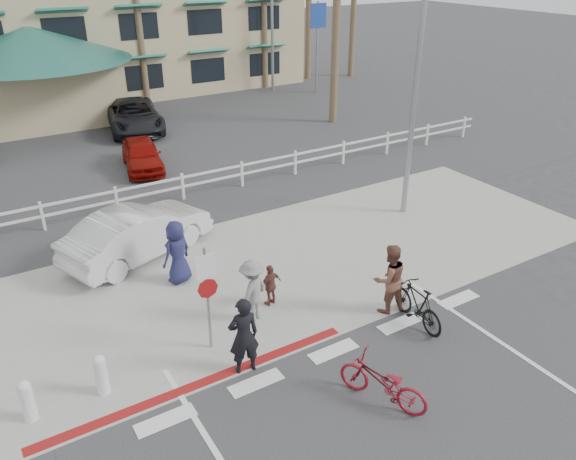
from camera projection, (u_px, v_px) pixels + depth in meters
ground at (349, 367)px, 12.29m from camera, size 140.00×140.00×0.00m
bike_path at (413, 426)px, 10.77m from camera, size 12.00×16.00×0.01m
sidewalk_plaza at (252, 275)px, 15.72m from camera, size 22.00×7.00×0.01m
cross_street at (196, 222)px, 18.76m from camera, size 40.00×5.00×0.01m
parking_lot at (114, 146)px, 25.99m from camera, size 50.00×16.00×0.01m
curb_red at (201, 383)px, 11.80m from camera, size 7.00×0.25×0.02m
rail_fence at (185, 186)px, 20.29m from camera, size 29.40×0.16×1.00m
sign_post at (207, 294)px, 12.24m from camera, size 0.50×0.10×2.90m
bollard_0 at (101, 375)px, 11.36m from camera, size 0.26×0.26×0.95m
bollard_1 at (27, 401)px, 10.70m from camera, size 0.26×0.26×0.95m
streetlight_0 at (416, 81)px, 17.49m from camera, size 0.60×2.00×9.00m
streetlight_1 at (272, 12)px, 34.03m from camera, size 0.60×2.00×9.50m
info_sign at (317, 47)px, 34.32m from camera, size 1.20×0.16×5.60m
bike_red at (383, 383)px, 11.11m from camera, size 1.39×2.01×1.00m
rider_red at (244, 336)px, 11.78m from camera, size 0.73×0.53×1.84m
bike_black at (418, 305)px, 13.48m from camera, size 0.66×1.82×1.07m
rider_black at (389, 279)px, 13.80m from camera, size 0.98×0.82×1.84m
pedestrian_a at (252, 291)px, 13.49m from camera, size 1.23×1.03×1.65m
pedestrian_child at (271, 285)px, 14.19m from camera, size 0.72×0.42×1.15m
pedestrian_b at (177, 252)px, 15.05m from camera, size 1.03×0.86×1.80m
car_white_sedan at (138, 233)px, 16.41m from camera, size 4.88×3.16×1.52m
lot_car_2 at (142, 155)px, 23.01m from camera, size 2.16×3.84×1.23m
lot_car_5 at (134, 116)px, 27.91m from camera, size 3.37×5.70×1.49m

